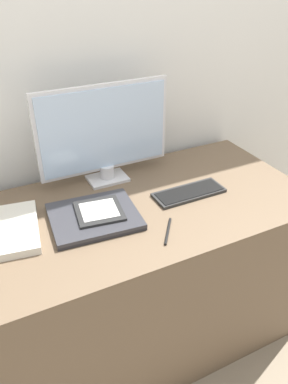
{
  "coord_description": "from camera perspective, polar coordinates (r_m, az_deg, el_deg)",
  "views": [
    {
      "loc": [
        -0.48,
        -0.84,
        1.46
      ],
      "look_at": [
        0.03,
        0.17,
        0.76
      ],
      "focal_mm": 35.0,
      "sensor_mm": 36.0,
      "label": 1
    }
  ],
  "objects": [
    {
      "name": "laptop",
      "position": [
        1.3,
        -7.61,
        -3.72
      ],
      "size": [
        0.32,
        0.27,
        0.02
      ],
      "color": "#232328",
      "rests_on": "desk"
    },
    {
      "name": "monitor",
      "position": [
        1.44,
        -6.04,
        8.91
      ],
      "size": [
        0.52,
        0.11,
        0.39
      ],
      "color": "silver",
      "rests_on": "desk"
    },
    {
      "name": "ground_plane",
      "position": [
        1.75,
        1.96,
        -24.76
      ],
      "size": [
        10.0,
        10.0,
        0.0
      ],
      "primitive_type": "plane",
      "color": "gray"
    },
    {
      "name": "ereader",
      "position": [
        1.3,
        -6.86,
        -2.87
      ],
      "size": [
        0.18,
        0.18,
        0.01
      ],
      "color": "black",
      "rests_on": "laptop"
    },
    {
      "name": "desk",
      "position": [
        1.59,
        -1.09,
        -12.65
      ],
      "size": [
        1.32,
        0.65,
        0.7
      ],
      "color": "brown",
      "rests_on": "ground_plane"
    },
    {
      "name": "keyboard",
      "position": [
        1.44,
        6.88,
        -0.08
      ],
      "size": [
        0.28,
        0.11,
        0.01
      ],
      "color": "#282828",
      "rests_on": "desk"
    },
    {
      "name": "notebook",
      "position": [
        1.3,
        -19.14,
        -5.37
      ],
      "size": [
        0.19,
        0.29,
        0.03
      ],
      "color": "silver",
      "rests_on": "desk"
    },
    {
      "name": "pen",
      "position": [
        1.24,
        3.65,
        -5.94
      ],
      "size": [
        0.09,
        0.12,
        0.01
      ],
      "color": "black",
      "rests_on": "desk"
    },
    {
      "name": "wall_back",
      "position": [
        1.51,
        -8.24,
        21.56
      ],
      "size": [
        3.6,
        0.05,
        2.4
      ],
      "color": "silver",
      "rests_on": "ground_plane"
    }
  ]
}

